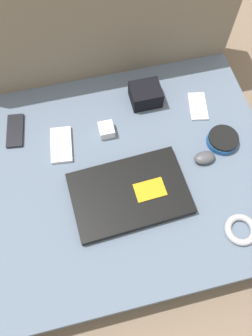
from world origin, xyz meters
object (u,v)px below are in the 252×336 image
object	(u,v)px
speaker_puck	(223,140)
charger_brick	(106,130)
computer_mouse	(205,158)
camera_pouch	(146,95)
laptop	(130,193)
phone_small	(61,145)
phone_black	(15,131)
phone_silver	(198,106)

from	to	relation	value
speaker_puck	charger_brick	distance (m)	0.38
charger_brick	computer_mouse	bearing A→B (deg)	-31.56
charger_brick	camera_pouch	bearing A→B (deg)	31.61
laptop	phone_small	xyz separation A→B (m)	(-0.17, 0.22, -0.01)
computer_mouse	phone_black	distance (m)	0.63
phone_small	camera_pouch	bearing A→B (deg)	26.48
phone_silver	charger_brick	xyz separation A→B (m)	(-0.33, -0.03, 0.01)
speaker_puck	laptop	bearing A→B (deg)	-162.03
phone_small	camera_pouch	size ratio (longest dim) A/B	1.33
phone_silver	camera_pouch	size ratio (longest dim) A/B	1.19
phone_black	phone_small	distance (m)	0.17
phone_black	phone_small	bearing A→B (deg)	-25.04
phone_black	phone_small	world-z (taller)	phone_small
phone_silver	phone_small	size ratio (longest dim) A/B	0.90
phone_small	computer_mouse	bearing A→B (deg)	-13.26
laptop	camera_pouch	distance (m)	0.36
camera_pouch	phone_black	bearing A→B (deg)	-177.10
phone_silver	phone_small	xyz separation A→B (m)	(-0.48, -0.04, 0.00)
camera_pouch	laptop	bearing A→B (deg)	-112.50
phone_silver	camera_pouch	xyz separation A→B (m)	(-0.17, 0.07, 0.03)
computer_mouse	laptop	bearing A→B (deg)	-167.85
phone_black	computer_mouse	bearing A→B (deg)	-15.66
laptop	phone_silver	bearing A→B (deg)	37.55
speaker_puck	phone_black	xyz separation A→B (m)	(-0.65, 0.20, -0.01)
computer_mouse	phone_small	world-z (taller)	computer_mouse
laptop	computer_mouse	bearing A→B (deg)	10.57
charger_brick	phone_black	bearing A→B (deg)	165.84
phone_black	charger_brick	xyz separation A→B (m)	(0.29, -0.07, 0.01)
phone_silver	phone_small	world-z (taller)	phone_small
speaker_puck	phone_small	xyz separation A→B (m)	(-0.51, 0.11, -0.01)
laptop	phone_black	distance (m)	0.44
speaker_puck	phone_small	size ratio (longest dim) A/B	0.74
laptop	computer_mouse	size ratio (longest dim) A/B	5.16
speaker_puck	charger_brick	world-z (taller)	same
computer_mouse	phone_silver	size ratio (longest dim) A/B	0.56
computer_mouse	phone_silver	distance (m)	0.21
phone_silver	camera_pouch	world-z (taller)	camera_pouch
computer_mouse	charger_brick	bearing A→B (deg)	147.22
speaker_puck	camera_pouch	world-z (taller)	camera_pouch
computer_mouse	phone_small	distance (m)	0.46
computer_mouse	phone_small	bearing A→B (deg)	158.96
laptop	speaker_puck	distance (m)	0.35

